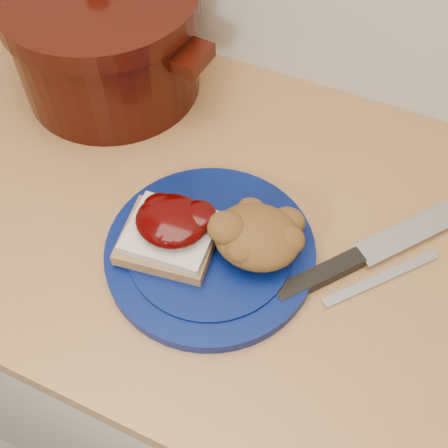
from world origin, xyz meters
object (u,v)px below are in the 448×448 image
at_px(dutch_oven, 106,41).
at_px(chef_knife, 349,262).
at_px(pepper_grinder, 85,44).
at_px(butter_knife, 381,278).
at_px(plate, 210,252).

bearing_deg(dutch_oven, chef_knife, -21.10).
xyz_separation_m(chef_knife, pepper_grinder, (-0.49, 0.17, 0.06)).
height_order(chef_knife, pepper_grinder, pepper_grinder).
bearing_deg(butter_knife, plate, 145.24).
xyz_separation_m(butter_knife, pepper_grinder, (-0.53, 0.17, 0.06)).
xyz_separation_m(chef_knife, dutch_oven, (-0.44, 0.17, 0.08)).
relative_size(chef_knife, butter_knife, 1.68).
height_order(dutch_oven, pepper_grinder, dutch_oven).
bearing_deg(plate, butter_knife, 15.30).
xyz_separation_m(plate, butter_knife, (0.21, 0.06, -0.01)).
distance_m(plate, pepper_grinder, 0.40).
distance_m(chef_knife, dutch_oven, 0.48).
xyz_separation_m(chef_knife, butter_knife, (0.04, -0.00, -0.01)).
height_order(plate, chef_knife, same).
distance_m(dutch_oven, pepper_grinder, 0.05).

